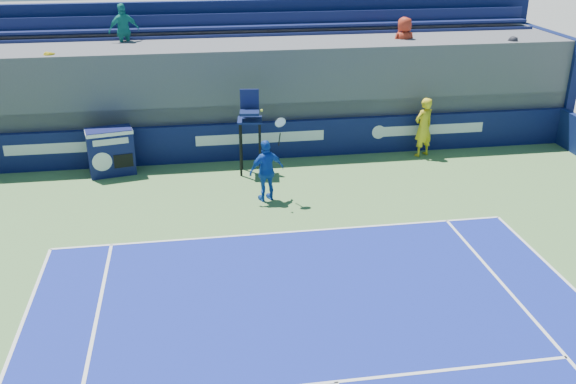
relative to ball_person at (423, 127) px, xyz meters
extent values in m
imported|color=yellow|center=(0.00, 0.00, 0.00)|extent=(0.81, 0.69, 1.89)
cube|color=white|center=(-5.12, -4.69, -0.94)|extent=(10.97, 0.07, 0.00)
cube|color=white|center=(-5.12, -10.17, -0.94)|extent=(8.23, 0.07, 0.00)
cube|color=#0C1345|center=(-5.12, 0.53, -0.36)|extent=(20.40, 0.20, 1.20)
cube|color=white|center=(-11.12, 0.42, -0.24)|extent=(3.20, 0.01, 0.32)
cube|color=white|center=(-5.12, 0.42, -0.24)|extent=(4.00, 0.01, 0.32)
cube|color=white|center=(0.38, 0.42, -0.24)|extent=(3.60, 0.01, 0.32)
cylinder|color=white|center=(-1.32, 0.42, -0.24)|extent=(0.44, 0.01, 0.44)
cube|color=#0E1348|center=(-9.60, -0.07, -0.26)|extent=(1.41, 0.95, 1.40)
cube|color=white|center=(-9.60, -0.07, 0.37)|extent=(1.44, 0.97, 0.10)
cylinder|color=white|center=(-9.82, -0.49, -0.41)|extent=(0.55, 0.13, 0.56)
cube|color=black|center=(-9.23, -0.37, -0.46)|extent=(0.54, 0.13, 0.40)
cube|color=silver|center=(-9.53, -0.43, 0.16)|extent=(0.98, 0.21, 0.18)
cylinder|color=black|center=(-5.84, -0.85, -0.16)|extent=(0.08, 0.08, 1.60)
cylinder|color=black|center=(-5.29, -0.92, -0.16)|extent=(0.08, 0.08, 1.60)
cylinder|color=black|center=(-5.78, -0.30, -0.16)|extent=(0.08, 0.08, 1.60)
cylinder|color=black|center=(-5.22, -0.36, -0.16)|extent=(0.08, 0.08, 1.60)
cube|color=#0F194C|center=(-5.53, -0.61, 0.67)|extent=(0.78, 0.78, 0.06)
cube|color=#121B45|center=(-5.54, -0.71, 0.92)|extent=(0.60, 0.51, 0.08)
cube|color=#13194A|center=(-5.50, -0.35, 1.22)|extent=(0.55, 0.13, 0.60)
imported|color=#1648B4|center=(-5.31, -2.68, -0.10)|extent=(1.07, 0.71, 1.69)
cylinder|color=black|center=(-4.96, -2.65, 0.74)|extent=(0.07, 0.16, 0.39)
torus|color=silver|center=(-4.94, -2.71, 1.22)|extent=(0.31, 0.18, 0.29)
cylinder|color=white|center=(-4.94, -2.71, 1.22)|extent=(0.26, 0.14, 0.24)
sphere|color=yellow|center=(-5.43, -2.81, 1.59)|extent=(0.07, 0.07, 0.07)
cube|color=#4C4C51|center=(-5.12, 2.43, 0.73)|extent=(20.40, 3.60, 3.38)
cube|color=#4C4C51|center=(-5.12, 1.08, 0.52)|extent=(20.40, 0.90, 0.55)
cube|color=#141C4E|center=(-5.12, 0.98, 0.99)|extent=(20.00, 0.45, 0.08)
cube|color=#141C4E|center=(-5.12, 1.23, 1.19)|extent=(20.00, 0.06, 0.45)
cube|color=#4C4C51|center=(-5.12, 1.98, 1.07)|extent=(20.40, 0.90, 0.55)
cube|color=#141C4E|center=(-5.12, 1.88, 1.54)|extent=(20.00, 0.45, 0.08)
cube|color=#141C4E|center=(-5.12, 2.13, 1.74)|extent=(20.00, 0.06, 0.45)
cube|color=#4C4C51|center=(-5.12, 2.88, 1.62)|extent=(20.40, 0.90, 0.55)
cube|color=#141C4E|center=(-5.12, 2.78, 2.09)|extent=(20.00, 0.45, 0.08)
cube|color=#141C4E|center=(-5.12, 3.03, 2.29)|extent=(20.00, 0.06, 0.45)
cube|color=#4C4C51|center=(-5.12, 3.78, 2.17)|extent=(20.40, 0.90, 0.55)
cube|color=#141C4E|center=(-5.12, 3.68, 2.64)|extent=(20.00, 0.45, 0.08)
cube|color=#141C4E|center=(-5.12, 3.93, 2.84)|extent=(20.00, 0.06, 0.45)
cube|color=#0C1647|center=(-5.12, 4.38, 1.24)|extent=(20.80, 0.30, 4.40)
cube|color=#0C1647|center=(5.23, 2.43, 0.74)|extent=(0.30, 3.90, 3.40)
imported|color=yellow|center=(-11.19, 1.03, 1.66)|extent=(0.96, 0.83, 1.69)
imported|color=white|center=(-7.67, 1.03, 1.62)|extent=(1.16, 0.85, 1.60)
imported|color=teal|center=(-3.78, 1.03, 1.60)|extent=(0.92, 0.40, 1.56)
imported|color=#B22E19|center=(-0.18, 1.93, 2.24)|extent=(0.94, 0.69, 1.75)
imported|color=black|center=(3.13, 1.03, 1.69)|extent=(0.65, 0.43, 1.75)
imported|color=teal|center=(-9.14, 2.83, 2.76)|extent=(1.07, 0.75, 1.69)
camera|label=1|loc=(-7.21, -18.39, 6.15)|focal=40.00mm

